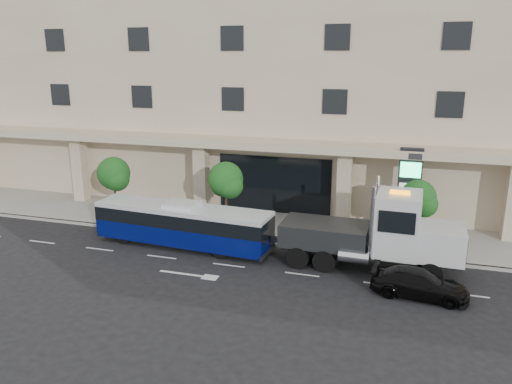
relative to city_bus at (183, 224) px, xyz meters
The scene contains 11 objects.
ground 3.81m from the city_bus, ahead, with size 120.00×120.00×0.00m, color black.
sidewalk 5.95m from the city_bus, 52.57° to the left, with size 120.00×6.00×0.15m, color gray.
curb 4.10m from the city_bus, 24.56° to the left, with size 120.00×0.30×0.15m, color gray.
convention_center 17.68m from the city_bus, 76.78° to the left, with size 60.00×17.60×20.00m.
tree_left 7.40m from the city_bus, 153.55° to the left, with size 2.27×2.20×4.22m.
tree_mid 4.03m from the city_bus, 64.09° to the left, with size 2.28×2.20×4.38m.
tree_right 13.55m from the city_bus, 13.79° to the left, with size 2.10×2.00×4.04m.
city_bus is the anchor object (origin of this frame).
tow_truck 11.14m from the city_bus, ahead, with size 10.49×2.87×4.78m.
black_sedan 13.52m from the city_bus, 11.41° to the right, with size 1.81×4.44×1.29m, color black.
signage_pylon 13.69m from the city_bus, 22.87° to the left, with size 1.37×0.53×5.47m.
Camera 1 is at (8.57, -24.79, 10.86)m, focal length 35.00 mm.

